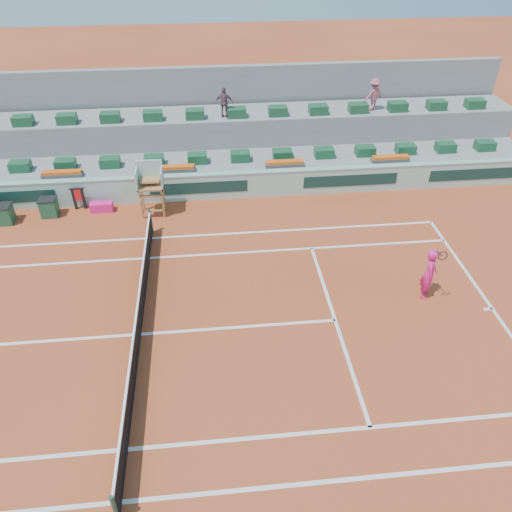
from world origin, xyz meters
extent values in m
plane|color=#993B1D|center=(0.00, 0.00, 0.00)|extent=(90.00, 90.00, 0.00)
cube|color=gray|center=(0.00, 10.70, 0.60)|extent=(36.00, 4.00, 1.20)
cube|color=gray|center=(0.00, 12.30, 1.30)|extent=(36.00, 2.40, 2.60)
cube|color=gray|center=(0.00, 13.90, 2.20)|extent=(36.00, 0.40, 4.40)
cube|color=#F01F81|center=(-2.32, 7.85, 0.21)|extent=(0.96, 0.43, 0.43)
imported|color=#714B59|center=(3.42, 11.73, 3.32)|extent=(0.90, 0.52, 1.45)
imported|color=#A85463|center=(10.78, 11.92, 3.38)|extent=(1.15, 0.92, 1.56)
cube|color=silver|center=(11.88, 0.00, 0.01)|extent=(0.12, 10.97, 0.01)
cube|color=silver|center=(0.00, -5.49, 0.01)|extent=(23.77, 0.12, 0.01)
cube|color=silver|center=(0.00, 5.49, 0.01)|extent=(23.77, 0.12, 0.01)
cube|color=silver|center=(0.00, -4.12, 0.01)|extent=(23.77, 0.12, 0.01)
cube|color=silver|center=(0.00, 4.12, 0.01)|extent=(23.77, 0.12, 0.01)
cube|color=silver|center=(6.40, 0.00, 0.01)|extent=(0.12, 8.23, 0.01)
cube|color=silver|center=(0.00, 0.00, 0.01)|extent=(12.80, 0.12, 0.01)
cube|color=silver|center=(11.73, 0.00, 0.01)|extent=(0.30, 0.12, 0.01)
cube|color=black|center=(0.00, 0.00, 0.46)|extent=(0.03, 11.87, 0.92)
cube|color=white|center=(0.00, 0.00, 0.95)|extent=(0.06, 11.87, 0.07)
cylinder|color=#1C4131|center=(0.00, -5.94, 0.55)|extent=(0.10, 0.10, 1.10)
cylinder|color=#1C4131|center=(0.00, 5.94, 0.55)|extent=(0.10, 0.10, 1.10)
cube|color=#9DC6B6|center=(0.00, 8.50, 0.60)|extent=(36.00, 0.30, 1.20)
cube|color=#80AC9A|center=(0.00, 8.50, 1.23)|extent=(36.00, 0.34, 0.06)
cube|color=#12332C|center=(-6.50, 8.34, 0.65)|extent=(4.40, 0.02, 0.56)
cube|color=#12332C|center=(2.00, 8.34, 0.65)|extent=(4.40, 0.02, 0.56)
cube|color=#12332C|center=(9.00, 8.34, 0.65)|extent=(4.40, 0.02, 0.56)
cube|color=#12332C|center=(15.00, 8.34, 0.65)|extent=(4.40, 0.02, 0.56)
cube|color=olive|center=(-0.45, 7.05, 0.68)|extent=(0.08, 0.08, 1.35)
cube|color=olive|center=(0.45, 7.05, 0.68)|extent=(0.08, 0.08, 1.35)
cube|color=olive|center=(-0.45, 7.75, 0.68)|extent=(0.08, 0.08, 1.35)
cube|color=olive|center=(0.45, 7.75, 0.68)|extent=(0.08, 0.08, 1.35)
cube|color=olive|center=(0.00, 7.40, 1.39)|extent=(1.10, 0.90, 0.08)
cube|color=#9DC6B6|center=(0.00, 7.78, 1.90)|extent=(1.10, 0.08, 1.00)
cube|color=#9DC6B6|center=(-0.52, 7.40, 1.75)|extent=(0.06, 0.90, 0.80)
cube|color=#9DC6B6|center=(0.52, 7.40, 1.75)|extent=(0.06, 0.90, 0.80)
cube|color=olive|center=(0.00, 7.50, 1.63)|extent=(0.80, 0.60, 0.08)
cube|color=olive|center=(0.00, 7.05, 0.35)|extent=(0.90, 0.08, 0.06)
cube|color=olive|center=(0.00, 7.05, 0.75)|extent=(0.90, 0.08, 0.06)
cube|color=olive|center=(0.00, 7.05, 1.10)|extent=(0.90, 0.08, 0.06)
cube|color=#194B2C|center=(-6.00, 9.80, 1.42)|extent=(0.90, 0.60, 0.44)
cube|color=#194B2C|center=(-4.00, 9.80, 1.42)|extent=(0.90, 0.60, 0.44)
cube|color=#194B2C|center=(-2.00, 9.80, 1.42)|extent=(0.90, 0.60, 0.44)
cube|color=#194B2C|center=(0.00, 9.80, 1.42)|extent=(0.90, 0.60, 0.44)
cube|color=#194B2C|center=(2.00, 9.80, 1.42)|extent=(0.90, 0.60, 0.44)
cube|color=#194B2C|center=(4.00, 9.80, 1.42)|extent=(0.90, 0.60, 0.44)
cube|color=#194B2C|center=(6.00, 9.80, 1.42)|extent=(0.90, 0.60, 0.44)
cube|color=#194B2C|center=(8.00, 9.80, 1.42)|extent=(0.90, 0.60, 0.44)
cube|color=#194B2C|center=(10.00, 9.80, 1.42)|extent=(0.90, 0.60, 0.44)
cube|color=#194B2C|center=(12.00, 9.80, 1.42)|extent=(0.90, 0.60, 0.44)
cube|color=#194B2C|center=(14.00, 9.80, 1.42)|extent=(0.90, 0.60, 0.44)
cube|color=#194B2C|center=(16.00, 9.80, 1.42)|extent=(0.90, 0.60, 0.44)
cube|color=#194B2C|center=(-6.00, 11.70, 2.82)|extent=(0.90, 0.60, 0.44)
cube|color=#194B2C|center=(-4.00, 11.70, 2.82)|extent=(0.90, 0.60, 0.44)
cube|color=#194B2C|center=(-2.00, 11.70, 2.82)|extent=(0.90, 0.60, 0.44)
cube|color=#194B2C|center=(0.00, 11.70, 2.82)|extent=(0.90, 0.60, 0.44)
cube|color=#194B2C|center=(2.00, 11.70, 2.82)|extent=(0.90, 0.60, 0.44)
cube|color=#194B2C|center=(4.00, 11.70, 2.82)|extent=(0.90, 0.60, 0.44)
cube|color=#194B2C|center=(6.00, 11.70, 2.82)|extent=(0.90, 0.60, 0.44)
cube|color=#194B2C|center=(8.00, 11.70, 2.82)|extent=(0.90, 0.60, 0.44)
cube|color=#194B2C|center=(10.00, 11.70, 2.82)|extent=(0.90, 0.60, 0.44)
cube|color=#194B2C|center=(12.00, 11.70, 2.82)|extent=(0.90, 0.60, 0.44)
cube|color=#194B2C|center=(14.00, 11.70, 2.82)|extent=(0.90, 0.60, 0.44)
cube|color=#194B2C|center=(16.00, 11.70, 2.82)|extent=(0.90, 0.60, 0.44)
cube|color=#4B4B4B|center=(-4.00, 9.00, 1.28)|extent=(1.80, 0.36, 0.16)
cube|color=#DE5512|center=(-4.00, 9.00, 1.42)|extent=(1.70, 0.32, 0.12)
cube|color=#4B4B4B|center=(1.00, 9.00, 1.28)|extent=(1.80, 0.36, 0.16)
cube|color=#DE5512|center=(1.00, 9.00, 1.42)|extent=(1.70, 0.32, 0.12)
cube|color=#4B4B4B|center=(6.00, 9.00, 1.28)|extent=(1.80, 0.36, 0.16)
cube|color=#DE5512|center=(6.00, 9.00, 1.42)|extent=(1.70, 0.32, 0.12)
cube|color=#4B4B4B|center=(11.00, 9.00, 1.28)|extent=(1.80, 0.36, 0.16)
cube|color=#DE5512|center=(11.00, 9.00, 1.42)|extent=(1.70, 0.32, 0.12)
cube|color=#194B2F|center=(-4.51, 7.70, 0.40)|extent=(0.69, 0.59, 0.80)
cube|color=black|center=(-4.51, 7.70, 0.82)|extent=(0.72, 0.63, 0.04)
cube|color=#194B2F|center=(-6.32, 7.32, 0.40)|extent=(0.77, 0.66, 0.80)
cube|color=black|center=(-6.32, 7.32, 0.82)|extent=(0.81, 0.70, 0.04)
cube|color=black|center=(-3.51, 8.17, 0.50)|extent=(0.10, 0.10, 1.00)
cube|color=black|center=(-3.11, 8.17, 0.50)|extent=(0.10, 0.10, 1.00)
cube|color=black|center=(-3.31, 8.17, 1.00)|extent=(0.62, 0.08, 0.06)
cube|color=red|center=(-3.31, 8.15, 0.70)|extent=(0.46, 0.04, 0.56)
imported|color=#F01F81|center=(9.81, 0.93, 0.97)|extent=(0.69, 0.83, 1.94)
cylinder|color=black|center=(9.81, 0.63, 2.05)|extent=(0.03, 0.35, 0.09)
torus|color=black|center=(9.81, 0.41, 2.12)|extent=(0.31, 0.08, 0.31)
camera|label=1|loc=(2.55, -11.70, 11.67)|focal=35.00mm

